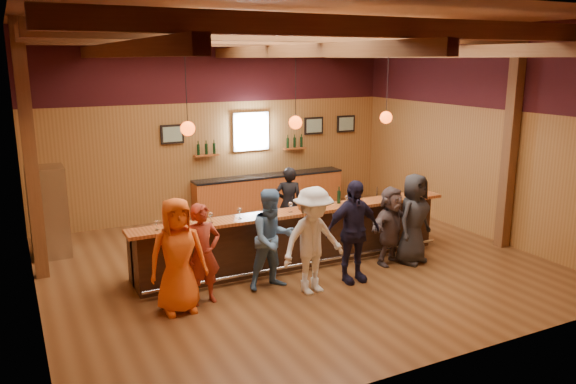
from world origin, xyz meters
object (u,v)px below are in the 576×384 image
at_px(customer_orange, 178,256).
at_px(customer_denim, 273,239).
at_px(customer_redvest, 203,254).
at_px(bottle_a, 316,199).
at_px(customer_brown, 391,225).
at_px(bartender, 289,204).
at_px(stainless_fridge, 48,212).
at_px(ice_bucket, 304,203).
at_px(bar_counter, 292,236).
at_px(customer_dark, 414,219).
at_px(customer_white, 313,241).
at_px(back_bar_cabinet, 270,193).
at_px(customer_navy, 353,231).

height_order(customer_orange, customer_denim, customer_orange).
bearing_deg(customer_redvest, customer_denim, -3.40).
relative_size(customer_orange, bottle_a, 5.65).
bearing_deg(customer_brown, bartender, 100.51).
bearing_deg(bartender, stainless_fridge, 7.42).
height_order(customer_denim, ice_bucket, customer_denim).
bearing_deg(bottle_a, bar_counter, 158.25).
distance_m(bar_counter, customer_dark, 2.33).
bearing_deg(customer_white, customer_orange, 165.13).
distance_m(bar_counter, ice_bucket, 0.78).
relative_size(customer_denim, customer_brown, 1.15).
bearing_deg(ice_bucket, bartender, 73.56).
bearing_deg(customer_brown, bar_counter, 133.40).
distance_m(customer_orange, customer_redvest, 0.46).
distance_m(back_bar_cabinet, customer_redvest, 5.67).
xyz_separation_m(stainless_fridge, customer_dark, (6.15, -3.52, -0.03)).
height_order(customer_orange, bartender, customer_orange).
bearing_deg(customer_denim, customer_orange, -174.80).
relative_size(back_bar_cabinet, ice_bucket, 16.33).
relative_size(stainless_fridge, ice_bucket, 7.35).
xyz_separation_m(customer_orange, customer_dark, (4.59, 0.08, -0.03)).
relative_size(customer_orange, customer_dark, 1.04).
xyz_separation_m(back_bar_cabinet, customer_navy, (-0.69, -4.90, 0.43)).
bearing_deg(customer_dark, customer_brown, 141.86).
height_order(customer_redvest, customer_white, customer_white).
xyz_separation_m(customer_denim, bartender, (1.40, 2.17, -0.06)).
relative_size(bar_counter, back_bar_cabinet, 1.57).
relative_size(customer_redvest, customer_brown, 1.09).
xyz_separation_m(customer_white, bottle_a, (0.79, 1.29, 0.33)).
bearing_deg(customer_white, bottle_a, 51.65).
distance_m(customer_orange, ice_bucket, 2.79).
bearing_deg(customer_orange, customer_dark, 2.79).
height_order(stainless_fridge, customer_dark, stainless_fridge).
height_order(stainless_fridge, customer_orange, customer_orange).
bearing_deg(customer_denim, ice_bucket, 34.14).
bearing_deg(customer_dark, customer_white, 170.46).
xyz_separation_m(customer_denim, ice_bucket, (0.95, 0.67, 0.37)).
bearing_deg(customer_white, stainless_fridge, 126.95).
relative_size(customer_orange, customer_denim, 1.04).
relative_size(customer_white, customer_brown, 1.20).
relative_size(customer_denim, customer_white, 0.96).
relative_size(stainless_fridge, bottle_a, 5.63).
relative_size(stainless_fridge, customer_denim, 1.04).
bearing_deg(customer_orange, customer_brown, 4.87).
xyz_separation_m(back_bar_cabinet, customer_white, (-1.55, -5.03, 0.43)).
height_order(back_bar_cabinet, customer_brown, customer_brown).
bearing_deg(bar_counter, ice_bucket, -75.17).
bearing_deg(bartender, customer_denim, 79.79).
distance_m(customer_orange, customer_navy, 3.06).
bearing_deg(ice_bucket, customer_redvest, -161.93).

